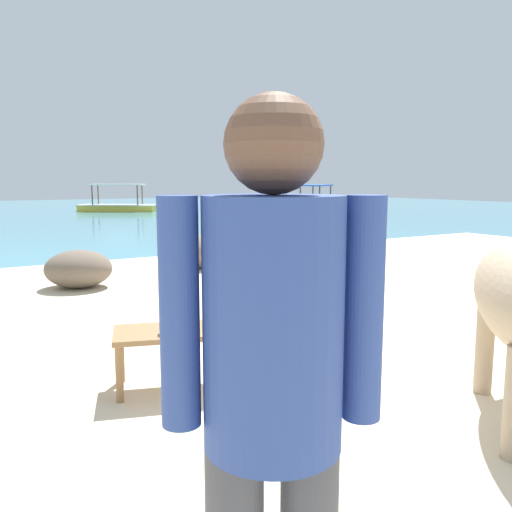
{
  "coord_description": "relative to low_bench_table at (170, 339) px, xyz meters",
  "views": [
    {
      "loc": [
        -3.51,
        -2.56,
        1.47
      ],
      "look_at": [
        -0.18,
        3.0,
        0.55
      ],
      "focal_mm": 37.39,
      "sensor_mm": 36.0,
      "label": 1
    }
  ],
  "objects": [
    {
      "name": "sand_beach",
      "position": [
        2.19,
        -0.79,
        -0.37
      ],
      "size": [
        18.0,
        14.0,
        0.04
      ],
      "primitive_type": "cube",
      "color": "beige",
      "rests_on": "ground"
    },
    {
      "name": "water_surface",
      "position": [
        2.19,
        21.21,
        -0.39
      ],
      "size": [
        60.0,
        36.0,
        0.03
      ],
      "primitive_type": "cube",
      "color": "teal",
      "rests_on": "ground"
    },
    {
      "name": "low_bench_table",
      "position": [
        0.0,
        0.0,
        0.0
      ],
      "size": [
        0.86,
        0.65,
        0.41
      ],
      "rotation": [
        0.0,
        0.0,
        -0.32
      ],
      "color": "olive",
      "rests_on": "sand_beach"
    },
    {
      "name": "bottle",
      "position": [
        0.0,
        0.0,
        0.19
      ],
      "size": [
        0.07,
        0.07,
        0.3
      ],
      "color": "#A3C6D1",
      "rests_on": "low_bench_table"
    },
    {
      "name": "deck_chair_far",
      "position": [
        1.55,
        1.12,
        0.04
      ],
      "size": [
        0.91,
        0.92,
        0.68
      ],
      "rotation": [
        0.0,
        0.0,
        2.34
      ],
      "color": "olive",
      "rests_on": "sand_beach"
    },
    {
      "name": "person_standing",
      "position": [
        -0.68,
        -2.37,
        0.6
      ],
      "size": [
        0.47,
        0.32,
        1.62
      ],
      "rotation": [
        0.0,
        0.0,
        4.26
      ],
      "color": "#4C4C51",
      "rests_on": "sand_beach"
    },
    {
      "name": "shore_rock_large",
      "position": [
        3.07,
        3.77,
        -0.15
      ],
      "size": [
        0.63,
        0.66,
        0.4
      ],
      "primitive_type": "ellipsoid",
      "rotation": [
        0.0,
        0.0,
        1.4
      ],
      "color": "gray",
      "rests_on": "sand_beach"
    },
    {
      "name": "shore_rock_medium",
      "position": [
        4.1,
        4.73,
        0.04
      ],
      "size": [
        1.32,
        1.3,
        0.77
      ],
      "primitive_type": "ellipsoid",
      "rotation": [
        0.0,
        0.0,
        2.46
      ],
      "color": "#6B5B4C",
      "rests_on": "sand_beach"
    },
    {
      "name": "shore_rock_small",
      "position": [
        2.36,
        4.62,
        -0.08
      ],
      "size": [
        1.28,
        1.22,
        0.54
      ],
      "primitive_type": "ellipsoid",
      "rotation": [
        0.0,
        0.0,
        0.6
      ],
      "color": "#756651",
      "rests_on": "sand_beach"
    },
    {
      "name": "shore_rock_flat",
      "position": [
        0.26,
        3.93,
        -0.09
      ],
      "size": [
        1.18,
        1.15,
        0.51
      ],
      "primitive_type": "ellipsoid",
      "rotation": [
        0.0,
        0.0,
        2.61
      ],
      "color": "#6B5B4C",
      "rests_on": "sand_beach"
    },
    {
      "name": "boat_teal",
      "position": [
        12.08,
        14.22,
        -0.1
      ],
      "size": [
        3.56,
        3.24,
        1.29
      ],
      "rotation": [
        0.0,
        0.0,
        3.84
      ],
      "color": "teal",
      "rests_on": "water_surface"
    },
    {
      "name": "boat_yellow",
      "position": [
        6.07,
        21.78,
        -0.1
      ],
      "size": [
        3.67,
        3.06,
        1.29
      ],
      "rotation": [
        0.0,
        0.0,
        2.53
      ],
      "color": "gold",
      "rests_on": "water_surface"
    }
  ]
}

